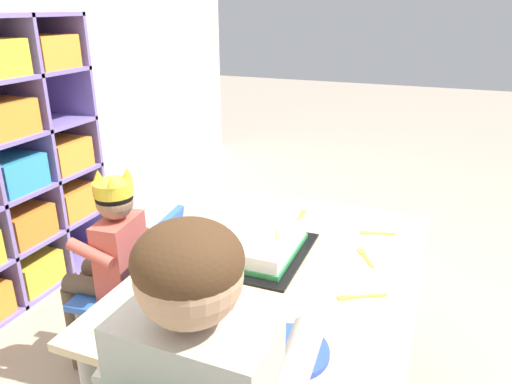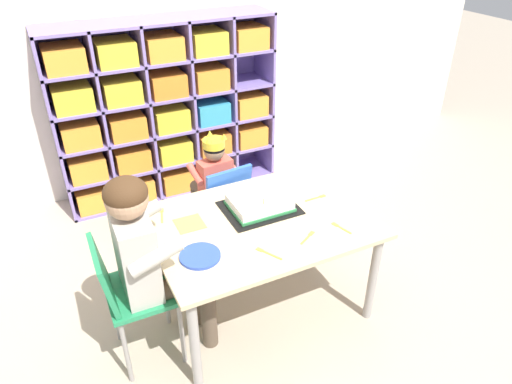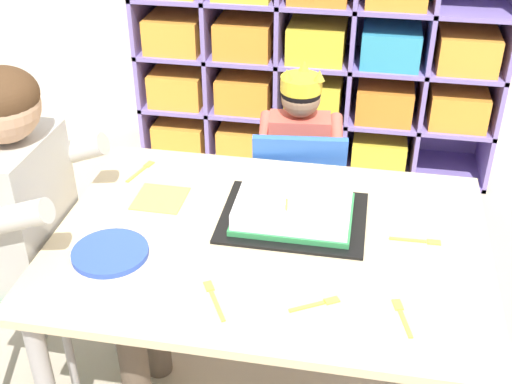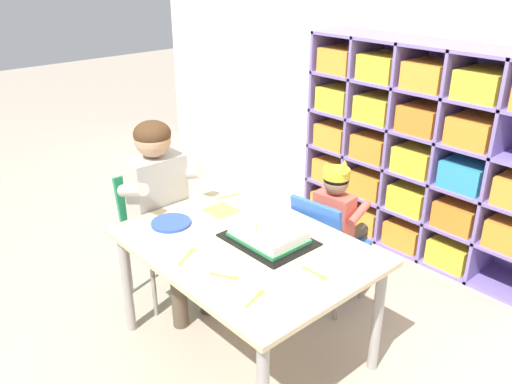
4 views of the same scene
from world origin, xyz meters
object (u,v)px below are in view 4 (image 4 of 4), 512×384
Objects in this scene: activity_table at (245,257)px; classroom_chair_blue at (325,243)px; birthday_cake_on_tray at (269,235)px; fork_near_child_seat at (230,196)px; fork_beside_plate_stack at (226,276)px; classroom_chair_adult_side at (155,222)px; fork_near_cake_tray at (187,256)px; fork_at_table_front_edge at (316,274)px; paper_plate_stack at (171,223)px; child_with_crown at (339,215)px; adult_helper_seated at (163,196)px; fork_scattered_mid_table at (256,297)px.

classroom_chair_blue is (0.01, 0.56, -0.14)m from activity_table.
birthday_cake_on_tray is 2.91× the size of fork_near_child_seat.
fork_beside_plate_stack is at bearing -57.13° from activity_table.
fork_near_cake_tray is (0.63, -0.21, 0.16)m from classroom_chair_adult_side.
classroom_chair_adult_side is at bearing 33.69° from classroom_chair_blue.
fork_at_table_front_edge is at bearing 90.54° from fork_near_child_seat.
classroom_chair_blue is 3.43× the size of paper_plate_stack.
birthday_cake_on_tray is at bearing 85.95° from fork_near_child_seat.
child_with_crown is 6.27× the size of fork_near_cake_tray.
paper_plate_stack is at bearing 23.58° from fork_near_child_seat.
fork_at_table_front_edge and fork_near_child_seat have the same top height.
classroom_chair_adult_side is 0.45m from fork_near_child_seat.
child_with_crown is 2.11× the size of birthday_cake_on_tray.
fork_near_child_seat is at bearing -16.34° from fork_at_table_front_edge.
fork_at_table_front_edge is (0.34, -0.05, -0.03)m from birthday_cake_on_tray.
activity_table is 1.59× the size of classroom_chair_adult_side.
classroom_chair_adult_side is 0.69× the size of adult_helper_seated.
child_with_crown is at bearing -43.88° from classroom_chair_adult_side.
child_with_crown is 6.28× the size of fork_at_table_front_edge.
activity_table is at bearing 20.70° from paper_plate_stack.
paper_plate_stack reaches higher than activity_table.
fork_at_table_front_edge is at bearing 115.90° from child_with_crown.
fork_beside_plate_stack is at bearing -102.88° from adult_helper_seated.
fork_scattered_mid_table is (1.07, -0.19, 0.16)m from classroom_chair_adult_side.
fork_near_cake_tray is (-0.43, -0.02, 0.00)m from fork_scattered_mid_table.
child_with_crown is at bearing -38.68° from adult_helper_seated.
fork_at_table_front_edge is 1.00× the size of fork_near_cake_tray.
birthday_cake_on_tray is 0.50m from paper_plate_stack.
adult_helper_seated reaches higher than fork_beside_plate_stack.
adult_helper_seated is 1.00m from fork_at_table_front_edge.
activity_table is 1.70× the size of classroom_chair_blue.
fork_beside_plate_stack is 0.85× the size of fork_near_child_seat.
birthday_cake_on_tray is 2.98× the size of fork_at_table_front_edge.
fork_near_cake_tray is (0.51, -0.21, -0.05)m from adult_helper_seated.
classroom_chair_blue reaches higher than fork_beside_plate_stack.
fork_scattered_mid_table is (0.95, -0.19, -0.05)m from adult_helper_seated.
adult_helper_seated is at bearing -9.77° from fork_near_child_seat.
paper_plate_stack is (0.33, -0.10, 0.16)m from classroom_chair_adult_side.
activity_table is 8.41× the size of fork_near_child_seat.
fork_scattered_mid_table is 0.43m from fork_near_cake_tray.
fork_at_table_front_edge is 0.57m from fork_near_cake_tray.
fork_scattered_mid_table is at bearing -34.93° from activity_table.
adult_helper_seated is 5.35× the size of paper_plate_stack.
classroom_chair_adult_side is 0.91m from fork_beside_plate_stack.
classroom_chair_adult_side is 3.68× the size of paper_plate_stack.
birthday_cake_on_tray reaches higher than fork_at_table_front_edge.
fork_near_cake_tray is (-0.14, -0.36, -0.03)m from birthday_cake_on_tray.
fork_scattered_mid_table and fork_near_cake_tray have the same top height.
classroom_chair_blue is at bearing 88.87° from activity_table.
classroom_chair_adult_side reaches higher than activity_table.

